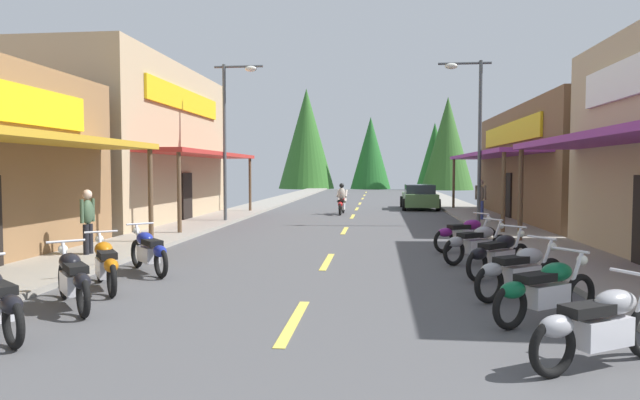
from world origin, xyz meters
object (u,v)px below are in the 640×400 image
object	(u,v)px
motorcycle_parked_right_3	(499,254)
pedestrian_browsing	(88,219)
motorcycle_parked_right_1	(546,289)
parked_car_curbside	(419,197)
motorcycle_parked_left_1	(73,278)
motorcycle_parked_right_4	(477,243)
motorcycle_parked_right_5	(465,233)
motorcycle_parked_right_0	(601,324)
motorcycle_parked_left_2	(106,263)
pedestrian_strolling	(480,197)
streetlamp_left	(231,121)
streetlamp_right	(472,120)
motorcycle_parked_right_2	(520,270)
motorcycle_parked_left_3	(149,250)
rider_cruising_lead	(342,201)

from	to	relation	value
motorcycle_parked_right_3	pedestrian_browsing	distance (m)	9.75
motorcycle_parked_right_1	parked_car_curbside	size ratio (longest dim) A/B	0.42
motorcycle_parked_right_1	motorcycle_parked_left_1	world-z (taller)	same
motorcycle_parked_right_4	motorcycle_parked_right_5	bearing A→B (deg)	53.56
motorcycle_parked_right_0	motorcycle_parked_left_2	world-z (taller)	same
motorcycle_parked_right_1	pedestrian_strolling	distance (m)	15.84
motorcycle_parked_right_0	motorcycle_parked_left_2	distance (m)	8.13
pedestrian_strolling	parked_car_curbside	xyz separation A→B (m)	(-2.00, 7.71, -0.37)
pedestrian_browsing	parked_car_curbside	world-z (taller)	pedestrian_browsing
streetlamp_left	pedestrian_browsing	xyz separation A→B (m)	(-1.09, -9.40, -3.23)
pedestrian_browsing	motorcycle_parked_right_4	bearing A→B (deg)	4.99
motorcycle_parked_right_5	motorcycle_parked_left_2	distance (m)	9.23
motorcycle_parked_right_5	pedestrian_browsing	distance (m)	9.82
streetlamp_right	motorcycle_parked_right_4	distance (m)	9.60
motorcycle_parked_right_4	motorcycle_parked_right_2	bearing A→B (deg)	-124.06
streetlamp_left	motorcycle_parked_right_1	bearing A→B (deg)	-58.94
motorcycle_parked_left_3	motorcycle_parked_right_3	bearing A→B (deg)	-130.31
pedestrian_strolling	motorcycle_parked_right_4	bearing A→B (deg)	39.34
motorcycle_parked_right_2	motorcycle_parked_right_1	bearing A→B (deg)	-125.52
streetlamp_left	rider_cruising_lead	xyz separation A→B (m)	(4.26, 5.00, -3.59)
motorcycle_parked_left_1	motorcycle_parked_left_3	world-z (taller)	same
streetlamp_right	motorcycle_parked_right_5	distance (m)	7.91
motorcycle_parked_right_3	motorcycle_parked_right_1	bearing A→B (deg)	-134.81
motorcycle_parked_left_1	rider_cruising_lead	bearing A→B (deg)	-50.20
motorcycle_parked_right_3	motorcycle_parked_left_3	distance (m)	7.37
motorcycle_parked_right_0	motorcycle_parked_left_1	bearing A→B (deg)	135.35
motorcycle_parked_right_2	motorcycle_parked_left_3	distance (m)	7.48
motorcycle_parked_right_4	parked_car_curbside	bearing A→B (deg)	54.42
motorcycle_parked_right_2	motorcycle_parked_right_0	bearing A→B (deg)	-124.04
motorcycle_parked_right_5	motorcycle_parked_left_2	bearing A→B (deg)	-173.43
motorcycle_parked_right_5	parked_car_curbside	bearing A→B (deg)	59.55
motorcycle_parked_right_1	pedestrian_browsing	xyz separation A→B (m)	(-9.58, 4.70, 0.52)
motorcycle_parked_right_0	motorcycle_parked_left_3	world-z (taller)	same
motorcycle_parked_left_2	rider_cruising_lead	distance (m)	17.96
motorcycle_parked_right_1	motorcycle_parked_right_2	xyz separation A→B (m)	(0.02, 1.51, 0.00)
streetlamp_left	pedestrian_browsing	distance (m)	10.00
motorcycle_parked_right_4	motorcycle_parked_left_3	distance (m)	7.51
streetlamp_right	motorcycle_parked_right_0	distance (m)	16.13
motorcycle_parked_left_1	motorcycle_parked_left_3	distance (m)	3.01
motorcycle_parked_right_0	motorcycle_parked_left_3	bearing A→B (deg)	116.16
streetlamp_right	motorcycle_parked_left_3	xyz separation A→B (m)	(-8.55, -10.80, -3.70)
motorcycle_parked_left_3	parked_car_curbside	bearing A→B (deg)	-62.33
motorcycle_parked_left_3	motorcycle_parked_right_2	bearing A→B (deg)	-144.74
motorcycle_parked_right_2	motorcycle_parked_left_1	world-z (taller)	same
motorcycle_parked_right_5	pedestrian_browsing	xyz separation A→B (m)	(-9.54, -2.29, 0.52)
motorcycle_parked_left_2	parked_car_curbside	world-z (taller)	parked_car_curbside
motorcycle_parked_right_0	pedestrian_strolling	distance (m)	17.62
motorcycle_parked_right_4	rider_cruising_lead	bearing A→B (deg)	70.99
pedestrian_browsing	motorcycle_parked_right_0	bearing A→B (deg)	-31.43
motorcycle_parked_left_1	motorcycle_parked_left_3	xyz separation A→B (m)	(-0.06, 3.01, 0.00)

